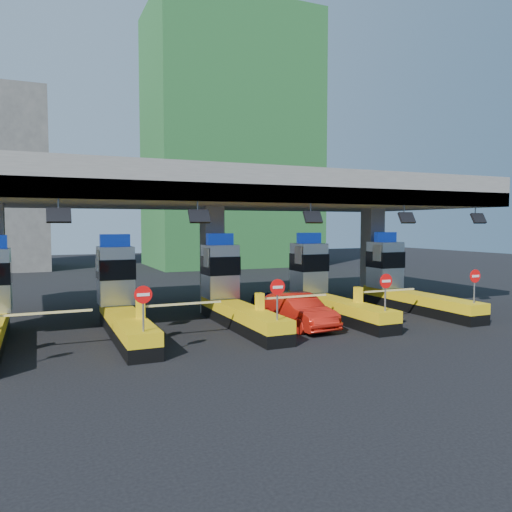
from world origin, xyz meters
name	(u,v)px	position (x,y,z in m)	size (l,w,h in m)	color
ground	(233,324)	(0.00, 0.00, 0.00)	(120.00, 120.00, 0.00)	black
toll_canopy	(213,194)	(0.00, 2.87, 6.13)	(28.00, 12.09, 7.00)	slate
toll_lane_left	(121,300)	(-5.00, 0.28, 1.40)	(4.43, 8.00, 4.16)	black
toll_lane_center	(231,293)	(0.00, 0.28, 1.40)	(4.43, 8.00, 4.16)	black
toll_lane_right	(324,288)	(5.00, 0.28, 1.40)	(4.43, 8.00, 4.16)	black
toll_lane_far_right	(403,283)	(10.00, 0.28, 1.40)	(4.43, 8.00, 4.16)	black
bg_building_scaffold	(230,141)	(12.00, 32.00, 14.00)	(18.00, 12.00, 28.00)	#1E5926
van	(288,305)	(2.77, -0.09, 0.72)	(1.71, 4.24, 1.44)	black
red_car	(298,311)	(2.36, -1.85, 0.75)	(1.59, 4.56, 1.50)	red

